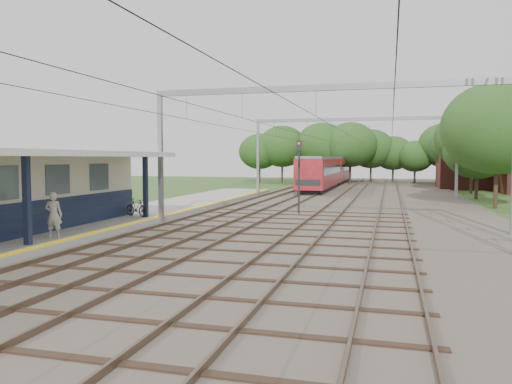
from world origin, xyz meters
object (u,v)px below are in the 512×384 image
(train, at_px, (330,170))
(signal_post, at_px, (299,168))
(person, at_px, (54,215))
(bicycle, at_px, (136,207))

(train, relative_size, signal_post, 7.51)
(person, height_order, train, train)
(person, distance_m, signal_post, 15.18)
(train, xyz_separation_m, signal_post, (1.85, -31.76, 0.87))
(bicycle, xyz_separation_m, train, (5.96, 37.60, 1.17))
(person, height_order, signal_post, signal_post)
(train, bearing_deg, bicycle, -99.00)
(person, xyz_separation_m, signal_post, (7.45, 13.13, 1.62))
(train, distance_m, signal_post, 31.83)
(bicycle, distance_m, train, 38.09)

